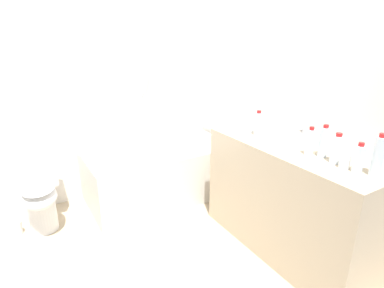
{
  "coord_description": "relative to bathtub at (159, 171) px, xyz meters",
  "views": [
    {
      "loc": [
        -0.51,
        -1.84,
        1.66
      ],
      "look_at": [
        0.71,
        0.19,
        0.82
      ],
      "focal_mm": 29.06,
      "sensor_mm": 36.0,
      "label": 1
    }
  ],
  "objects": [
    {
      "name": "ground_plane",
      "position": [
        -0.73,
        -0.9,
        -0.3
      ],
      "size": [
        4.06,
        4.06,
        0.0
      ],
      "primitive_type": "plane",
      "color": "tan"
    },
    {
      "name": "soap_dish",
      "position": [
        0.48,
        -0.86,
        0.59
      ],
      "size": [
        0.09,
        0.06,
        0.02
      ],
      "primitive_type": "cube",
      "color": "white",
      "rests_on": "vanity_counter"
    },
    {
      "name": "wall_right_mirror",
      "position": [
        0.85,
        -0.9,
        0.86
      ],
      "size": [
        0.1,
        2.98,
        2.31
      ],
      "primitive_type": "cube",
      "color": "white",
      "rests_on": "ground_plane"
    },
    {
      "name": "drinking_glass_0",
      "position": [
        0.43,
        -0.77,
        0.63
      ],
      "size": [
        0.07,
        0.07,
        0.1
      ],
      "primitive_type": "cylinder",
      "color": "white",
      "rests_on": "vanity_counter"
    },
    {
      "name": "sink_faucet",
      "position": [
        0.69,
        -1.19,
        0.62
      ],
      "size": [
        0.1,
        0.15,
        0.09
      ],
      "color": "#A5A5AA",
      "rests_on": "vanity_counter"
    },
    {
      "name": "toilet",
      "position": [
        -1.15,
        0.03,
        0.06
      ],
      "size": [
        0.35,
        0.55,
        0.7
      ],
      "rotation": [
        0.0,
        0.0,
        -1.65
      ],
      "color": "white",
      "rests_on": "ground_plane"
    },
    {
      "name": "drinking_glass_1",
      "position": [
        0.45,
        -1.72,
        0.63
      ],
      "size": [
        0.06,
        0.06,
        0.09
      ],
      "primitive_type": "cylinder",
      "color": "white",
      "rests_on": "vanity_counter"
    },
    {
      "name": "bathtub",
      "position": [
        0.0,
        0.0,
        0.0
      ],
      "size": [
        1.47,
        0.78,
        1.27
      ],
      "color": "silver",
      "rests_on": "ground_plane"
    },
    {
      "name": "water_bottle_1",
      "position": [
        0.47,
        -1.8,
        0.67
      ],
      "size": [
        0.06,
        0.06,
        0.19
      ],
      "color": "silver",
      "rests_on": "vanity_counter"
    },
    {
      "name": "water_bottle_3",
      "position": [
        0.5,
        -1.53,
        0.69
      ],
      "size": [
        0.06,
        0.06,
        0.22
      ],
      "color": "silver",
      "rests_on": "vanity_counter"
    },
    {
      "name": "water_bottle_4",
      "position": [
        0.45,
        -0.95,
        0.68
      ],
      "size": [
        0.06,
        0.06,
        0.21
      ],
      "color": "silver",
      "rests_on": "vanity_counter"
    },
    {
      "name": "sink_basin",
      "position": [
        0.5,
        -1.19,
        0.61
      ],
      "size": [
        0.31,
        0.31,
        0.06
      ],
      "primitive_type": "cylinder",
      "color": "white",
      "rests_on": "vanity_counter"
    },
    {
      "name": "water_bottle_2",
      "position": [
        0.45,
        -1.46,
        0.68
      ],
      "size": [
        0.06,
        0.06,
        0.2
      ],
      "color": "silver",
      "rests_on": "vanity_counter"
    },
    {
      "name": "vanity_counter",
      "position": [
        0.52,
        -1.3,
        0.14
      ],
      "size": [
        0.56,
        1.39,
        0.88
      ],
      "primitive_type": "cube",
      "color": "tan",
      "rests_on": "ground_plane"
    },
    {
      "name": "toilet_paper_roll",
      "position": [
        -1.38,
        0.02,
        -0.23
      ],
      "size": [
        0.11,
        0.11,
        0.12
      ],
      "primitive_type": "cylinder",
      "color": "white",
      "rests_on": "ground_plane"
    },
    {
      "name": "water_bottle_5",
      "position": [
        0.51,
        -1.88,
        0.7
      ],
      "size": [
        0.07,
        0.07,
        0.26
      ],
      "color": "silver",
      "rests_on": "vanity_counter"
    },
    {
      "name": "wall_back_tiled",
      "position": [
        -0.73,
        0.44,
        0.86
      ],
      "size": [
        3.46,
        0.1,
        2.31
      ],
      "primitive_type": "cube",
      "color": "white",
      "rests_on": "ground_plane"
    },
    {
      "name": "water_bottle_0",
      "position": [
        0.48,
        -1.64,
        0.68
      ],
      "size": [
        0.07,
        0.07,
        0.2
      ],
      "color": "silver",
      "rests_on": "vanity_counter"
    }
  ]
}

